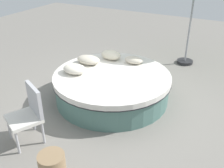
# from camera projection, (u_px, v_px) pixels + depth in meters

# --- Properties ---
(ground_plane) EXTENTS (16.00, 16.00, 0.00)m
(ground_plane) POSITION_uv_depth(u_px,v_px,m) (112.00, 98.00, 5.63)
(ground_plane) COLOR gray
(round_bed) EXTENTS (2.45, 2.45, 0.58)m
(round_bed) POSITION_uv_depth(u_px,v_px,m) (112.00, 86.00, 5.49)
(round_bed) COLOR #4C726B
(round_bed) RESTS_ON ground_plane
(throw_pillow_0) EXTENTS (0.42, 0.30, 0.15)m
(throw_pillow_0) POSITION_uv_depth(u_px,v_px,m) (134.00, 60.00, 5.82)
(throw_pillow_0) COLOR beige
(throw_pillow_0) RESTS_ON round_bed
(throw_pillow_1) EXTENTS (0.48, 0.32, 0.22)m
(throw_pillow_1) POSITION_uv_depth(u_px,v_px,m) (111.00, 55.00, 6.01)
(throw_pillow_1) COLOR beige
(throw_pillow_1) RESTS_ON round_bed
(throw_pillow_2) EXTENTS (0.54, 0.38, 0.18)m
(throw_pillow_2) POSITION_uv_depth(u_px,v_px,m) (88.00, 60.00, 5.80)
(throw_pillow_2) COLOR beige
(throw_pillow_2) RESTS_ON round_bed
(throw_pillow_3) EXTENTS (0.50, 0.38, 0.18)m
(throw_pillow_3) POSITION_uv_depth(u_px,v_px,m) (75.00, 69.00, 5.36)
(throw_pillow_3) COLOR silver
(throw_pillow_3) RESTS_ON round_bed
(patio_chair) EXTENTS (0.69, 0.68, 0.98)m
(patio_chair) POSITION_uv_depth(u_px,v_px,m) (29.00, 111.00, 4.19)
(patio_chair) COLOR #B7B7BC
(patio_chair) RESTS_ON ground_plane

